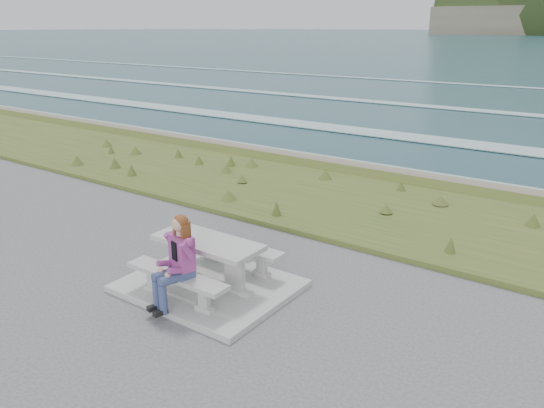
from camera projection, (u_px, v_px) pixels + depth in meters
name	position (u px, v px, depth m)	size (l,w,h in m)	color
concrete_slab	(209.00, 286.00, 8.55)	(2.60, 2.10, 0.10)	gray
picnic_table	(208.00, 250.00, 8.34)	(1.80, 0.75, 0.75)	gray
bench_landward	(177.00, 279.00, 7.88)	(1.80, 0.35, 0.45)	gray
bench_seaward	(236.00, 249.00, 8.96)	(1.80, 0.35, 0.45)	gray
grass_verge	(352.00, 207.00, 12.43)	(160.00, 4.50, 0.22)	#39521E
shore_drop	(400.00, 179.00, 14.67)	(160.00, 0.80, 2.20)	#5F5847
ocean	(523.00, 139.00, 28.51)	(1600.00, 1600.00, 0.09)	#1B454E
seated_woman	(174.00, 274.00, 7.68)	(0.55, 0.76, 1.39)	navy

